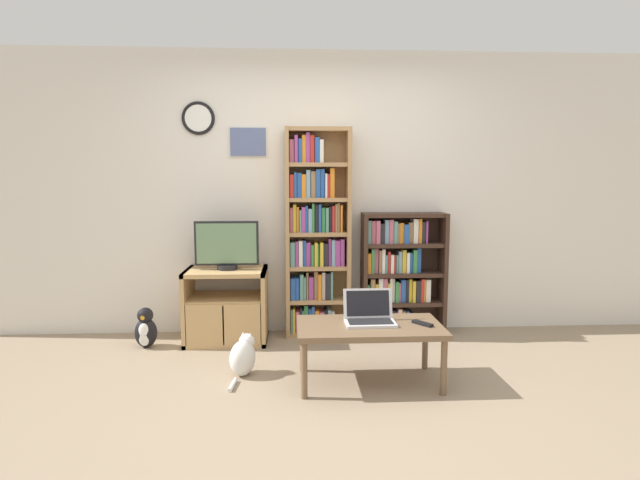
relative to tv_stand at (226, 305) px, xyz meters
The scene contains 11 objects.
ground_plane 1.62m from the tv_stand, 59.68° to the right, with size 18.00×18.00×0.00m, color gray.
wall_back 1.30m from the tv_stand, 21.55° to the left, with size 7.00×0.09×2.60m.
tv_stand is the anchor object (origin of this frame).
television 0.54m from the tv_stand, 38.61° to the left, with size 0.56×0.18×0.43m.
bookshelf_tall 1.01m from the tv_stand, 11.23° to the left, with size 0.59×0.25×1.89m.
bookshelf_short 1.60m from the tv_stand, ahead, with size 0.77×0.25×1.13m.
coffee_table 1.49m from the tv_stand, 40.85° to the right, with size 1.02×0.56×0.42m.
laptop 1.47m from the tv_stand, 39.23° to the right, with size 0.36×0.26×0.23m.
remote_near_laptop 1.81m from the tv_stand, 33.75° to the right, with size 0.13×0.15×0.02m.
cat 0.84m from the tv_stand, 74.23° to the right, with size 0.26×0.44×0.31m.
penguin_figurine 0.71m from the tv_stand, 168.64° to the right, with size 0.19×0.17×0.35m.
Camera 1 is at (-0.21, -2.99, 1.45)m, focal length 28.00 mm.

